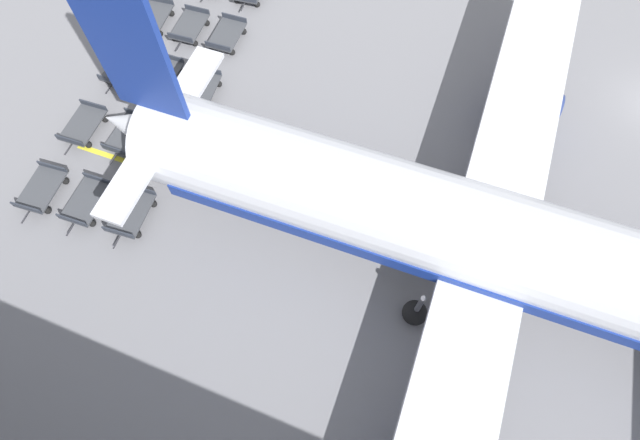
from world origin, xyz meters
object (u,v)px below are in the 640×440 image
at_px(baggage_dolly_row_mid_b_col_c, 201,90).
at_px(baggage_dolly_row_mid_b_col_d, 170,150).
at_px(baggage_dolly_row_near_col_e, 42,190).
at_px(airplane, 514,248).
at_px(baggage_dolly_row_near_col_c, 123,68).
at_px(baggage_dolly_row_mid_a_col_c, 162,76).
at_px(baggage_dolly_row_mid_b_col_e, 131,213).
at_px(baggage_dolly_row_mid_a_col_b, 190,27).
at_px(baggage_dolly_row_mid_a_col_d, 129,135).
at_px(baggage_dolly_row_mid_a_col_e, 87,202).
at_px(baggage_dolly_row_mid_b_col_b, 227,35).
at_px(baggage_dolly_row_near_col_b, 154,18).
at_px(baggage_dolly_row_near_col_d, 84,125).

relative_size(baggage_dolly_row_mid_b_col_c, baggage_dolly_row_mid_b_col_d, 1.01).
bearing_deg(baggage_dolly_row_near_col_e, baggage_dolly_row_mid_b_col_c, 152.72).
xyz_separation_m(airplane, baggage_dolly_row_near_col_e, (3.87, -22.39, -3.17)).
bearing_deg(baggage_dolly_row_near_col_c, baggage_dolly_row_mid_a_col_c, 96.84).
xyz_separation_m(baggage_dolly_row_mid_b_col_d, baggage_dolly_row_mid_b_col_e, (4.07, 0.06, 0.00)).
distance_m(baggage_dolly_row_mid_a_col_b, baggage_dolly_row_mid_a_col_c, 4.10).
xyz_separation_m(baggage_dolly_row_mid_a_col_d, baggage_dolly_row_mid_a_col_e, (4.36, 0.22, 0.00)).
distance_m(baggage_dolly_row_mid_a_col_b, baggage_dolly_row_mid_b_col_e, 12.94).
relative_size(baggage_dolly_row_near_col_c, baggage_dolly_row_mid_a_col_e, 1.00).
relative_size(baggage_dolly_row_near_col_c, baggage_dolly_row_mid_a_col_b, 0.99).
bearing_deg(baggage_dolly_row_near_col_e, baggage_dolly_row_mid_a_col_d, 153.22).
height_order(baggage_dolly_row_near_col_e, baggage_dolly_row_mid_b_col_b, same).
bearing_deg(baggage_dolly_row_mid_b_col_d, baggage_dolly_row_near_col_b, -145.34).
relative_size(baggage_dolly_row_near_col_d, baggage_dolly_row_mid_a_col_b, 1.00).
relative_size(baggage_dolly_row_near_col_b, baggage_dolly_row_mid_a_col_b, 1.01).
bearing_deg(baggage_dolly_row_near_col_c, baggage_dolly_row_mid_b_col_b, 135.43).
distance_m(baggage_dolly_row_near_col_b, baggage_dolly_row_mid_a_col_b, 2.43).
relative_size(baggage_dolly_row_near_col_e, baggage_dolly_row_mid_a_col_e, 1.01).
relative_size(baggage_dolly_row_mid_a_col_e, baggage_dolly_row_mid_b_col_c, 0.99).
xyz_separation_m(baggage_dolly_row_mid_a_col_c, baggage_dolly_row_mid_a_col_e, (8.66, 0.59, 0.00)).
distance_m(baggage_dolly_row_near_col_e, baggage_dolly_row_mid_b_col_c, 9.91).
distance_m(baggage_dolly_row_near_col_e, baggage_dolly_row_mid_a_col_b, 13.08).
relative_size(baggage_dolly_row_near_col_e, baggage_dolly_row_mid_b_col_e, 1.00).
bearing_deg(baggage_dolly_row_near_col_c, baggage_dolly_row_mid_b_col_d, 53.13).
distance_m(airplane, baggage_dolly_row_near_col_b, 25.14).
relative_size(baggage_dolly_row_mid_b_col_b, baggage_dolly_row_mid_b_col_c, 0.99).
xyz_separation_m(airplane, baggage_dolly_row_near_col_d, (-0.36, -22.69, -3.17)).
distance_m(baggage_dolly_row_near_col_b, baggage_dolly_row_mid_a_col_c, 4.88).
distance_m(baggage_dolly_row_near_col_b, baggage_dolly_row_mid_b_col_d, 10.12).
distance_m(baggage_dolly_row_near_col_c, baggage_dolly_row_mid_b_col_b, 6.41).
relative_size(baggage_dolly_row_near_col_c, baggage_dolly_row_near_col_d, 0.99).
xyz_separation_m(baggage_dolly_row_near_col_b, baggage_dolly_row_mid_a_col_d, (8.29, 3.18, 0.00)).
xyz_separation_m(baggage_dolly_row_near_col_c, baggage_dolly_row_mid_a_col_b, (-4.38, 2.05, 0.00)).
distance_m(baggage_dolly_row_mid_a_col_c, baggage_dolly_row_mid_a_col_d, 4.32).
distance_m(airplane, baggage_dolly_row_mid_a_col_b, 22.95).
bearing_deg(baggage_dolly_row_mid_b_col_e, baggage_dolly_row_mid_b_col_b, -175.72).
xyz_separation_m(baggage_dolly_row_near_col_e, baggage_dolly_row_mid_b_col_c, (-8.81, 4.54, 0.00)).
relative_size(airplane, baggage_dolly_row_near_col_d, 11.80).
bearing_deg(baggage_dolly_row_mid_b_col_c, baggage_dolly_row_mid_a_col_d, -27.81).
relative_size(baggage_dolly_row_near_col_e, baggage_dolly_row_mid_b_col_c, 0.99).
bearing_deg(baggage_dolly_row_mid_a_col_d, baggage_dolly_row_mid_b_col_c, 152.19).
bearing_deg(baggage_dolly_row_mid_b_col_d, baggage_dolly_row_mid_a_col_b, -158.41).
height_order(airplane, baggage_dolly_row_near_col_b, airplane).
bearing_deg(baggage_dolly_row_mid_b_col_d, baggage_dolly_row_mid_b_col_b, -174.12).
xyz_separation_m(baggage_dolly_row_near_col_b, baggage_dolly_row_mid_b_col_c, (4.09, 5.40, 0.00)).
bearing_deg(baggage_dolly_row_near_col_d, baggage_dolly_row_mid_b_col_d, 93.78).
height_order(baggage_dolly_row_near_col_b, baggage_dolly_row_mid_b_col_e, same).
bearing_deg(baggage_dolly_row_mid_a_col_e, baggage_dolly_row_near_col_c, -160.11).
relative_size(baggage_dolly_row_near_col_b, baggage_dolly_row_near_col_c, 1.01).
distance_m(baggage_dolly_row_mid_a_col_d, baggage_dolly_row_mid_a_col_e, 4.37).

